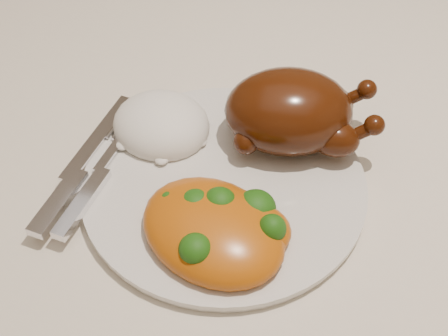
# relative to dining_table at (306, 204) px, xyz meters

# --- Properties ---
(dining_table) EXTENTS (1.60, 0.90, 0.76)m
(dining_table) POSITION_rel_dining_table_xyz_m (0.00, 0.00, 0.00)
(dining_table) COLOR brown
(dining_table) RESTS_ON floor
(tablecloth) EXTENTS (1.73, 1.03, 0.18)m
(tablecloth) POSITION_rel_dining_table_xyz_m (0.00, 0.00, 0.07)
(tablecloth) COLOR beige
(tablecloth) RESTS_ON dining_table
(dinner_plate) EXTENTS (0.34, 0.34, 0.01)m
(dinner_plate) POSITION_rel_dining_table_xyz_m (-0.08, -0.09, 0.11)
(dinner_plate) COLOR silver
(dinner_plate) RESTS_ON tablecloth
(roast_chicken) EXTENTS (0.17, 0.13, 0.08)m
(roast_chicken) POSITION_rel_dining_table_xyz_m (-0.03, -0.01, 0.15)
(roast_chicken) COLOR #421607
(roast_chicken) RESTS_ON dinner_plate
(rice_mound) EXTENTS (0.12, 0.11, 0.06)m
(rice_mound) POSITION_rel_dining_table_xyz_m (-0.16, -0.04, 0.12)
(rice_mound) COLOR white
(rice_mound) RESTS_ON dinner_plate
(mac_and_cheese) EXTENTS (0.17, 0.16, 0.05)m
(mac_and_cheese) POSITION_rel_dining_table_xyz_m (-0.06, -0.15, 0.13)
(mac_and_cheese) COLOR #B34C0B
(mac_and_cheese) RESTS_ON dinner_plate
(cutlery) EXTENTS (0.05, 0.20, 0.01)m
(cutlery) POSITION_rel_dining_table_xyz_m (-0.21, -0.13, 0.12)
(cutlery) COLOR silver
(cutlery) RESTS_ON dinner_plate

